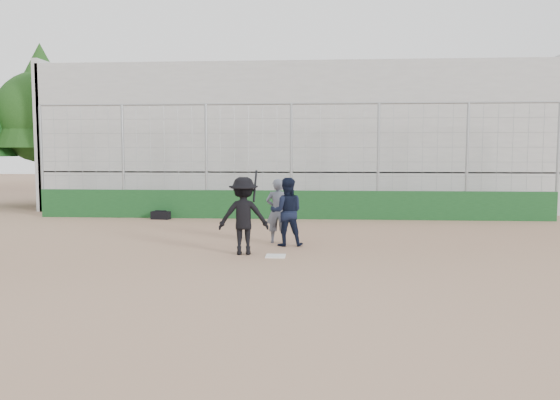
# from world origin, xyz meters

# --- Properties ---
(ground) EXTENTS (90.00, 90.00, 0.00)m
(ground) POSITION_xyz_m (0.00, 0.00, 0.00)
(ground) COLOR brown
(ground) RESTS_ON ground
(home_plate) EXTENTS (0.44, 0.44, 0.02)m
(home_plate) POSITION_xyz_m (0.00, 0.00, 0.01)
(home_plate) COLOR white
(home_plate) RESTS_ON ground
(backstop) EXTENTS (18.10, 0.25, 4.04)m
(backstop) POSITION_xyz_m (0.00, 7.00, 0.96)
(backstop) COLOR #133D19
(backstop) RESTS_ON ground
(bleachers) EXTENTS (20.25, 6.70, 6.98)m
(bleachers) POSITION_xyz_m (0.00, 11.95, 2.92)
(bleachers) COLOR #A0A0A0
(bleachers) RESTS_ON ground
(tree_left) EXTENTS (4.48, 4.48, 7.00)m
(tree_left) POSITION_xyz_m (-11.00, 11.00, 4.39)
(tree_left) COLOR #3B2715
(tree_left) RESTS_ON ground
(batter_at_plate) EXTENTS (1.21, 0.82, 1.92)m
(batter_at_plate) POSITION_xyz_m (-0.75, 0.24, 0.89)
(batter_at_plate) COLOR black
(batter_at_plate) RESTS_ON ground
(catcher_crouched) EXTENTS (0.88, 0.72, 1.15)m
(catcher_crouched) POSITION_xyz_m (0.17, 1.39, 0.57)
(catcher_crouched) COLOR black
(catcher_crouched) RESTS_ON ground
(umpire) EXTENTS (0.61, 0.41, 1.49)m
(umpire) POSITION_xyz_m (-0.09, 1.86, 0.75)
(umpire) COLOR #4E5463
(umpire) RESTS_ON ground
(equipment_bag) EXTENTS (0.68, 0.36, 0.32)m
(equipment_bag) POSITION_xyz_m (-4.53, 6.53, 0.14)
(equipment_bag) COLOR black
(equipment_bag) RESTS_ON ground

